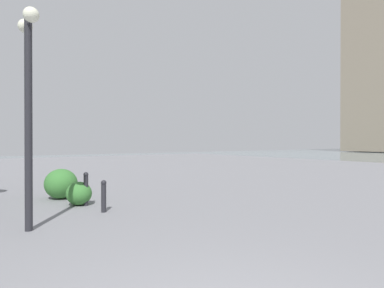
# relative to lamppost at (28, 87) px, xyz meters

# --- Properties ---
(lamppost) EXTENTS (0.98, 0.28, 4.16)m
(lamppost) POSITION_rel_lamppost_xyz_m (0.00, 0.00, 0.00)
(lamppost) COLOR #232328
(lamppost) RESTS_ON ground
(bollard_near) EXTENTS (0.13, 0.13, 0.78)m
(bollard_near) POSITION_rel_lamppost_xyz_m (0.74, -1.74, -2.35)
(bollard_near) COLOR #232328
(bollard_near) RESTS_ON ground
(bollard_mid) EXTENTS (0.13, 0.13, 0.90)m
(bollard_mid) POSITION_rel_lamppost_xyz_m (1.78, -1.63, -2.29)
(bollard_mid) COLOR #232328
(bollard_mid) RESTS_ON ground
(shrub_low) EXTENTS (1.05, 0.95, 0.89)m
(shrub_low) POSITION_rel_lamppost_xyz_m (3.30, -1.35, -2.31)
(shrub_low) COLOR #387533
(shrub_low) RESTS_ON ground
(shrub_round) EXTENTS (0.74, 0.66, 0.63)m
(shrub_round) POSITION_rel_lamppost_xyz_m (1.97, -1.50, -2.44)
(shrub_round) COLOR #387533
(shrub_round) RESTS_ON ground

